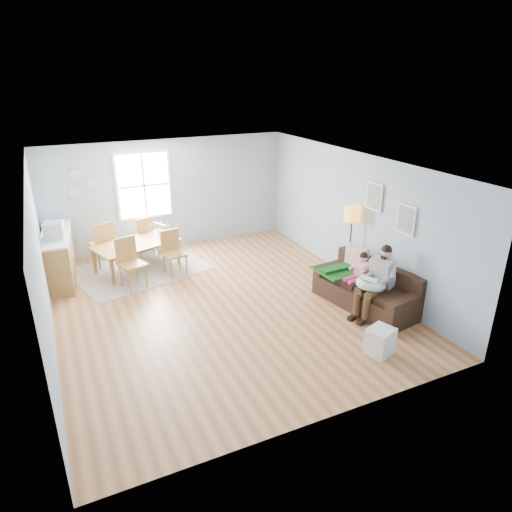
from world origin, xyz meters
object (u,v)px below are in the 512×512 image
baby_swing (161,243)px  chair_sw (129,259)px  chair_ne (144,233)px  counter (59,256)px  toddler (359,270)px  storage_cube (380,341)px  monitor (54,230)px  chair_nw (103,241)px  floor_lamp (352,220)px  father (377,279)px  chair_se (173,249)px  sofa (367,291)px  dining_table (138,256)px

baby_swing → chair_sw: bearing=-128.4°
chair_sw → chair_ne: size_ratio=1.07×
counter → toddler: bearing=-34.8°
storage_cube → monitor: (-4.39, 4.75, 1.02)m
chair_nw → counter: bearing=-158.5°
floor_lamp → chair_sw: floor_lamp is taller
chair_nw → monitor: size_ratio=2.53×
chair_ne → counter: 2.03m
father → chair_sw: father is taller
baby_swing → chair_se: bearing=-88.7°
sofa → chair_ne: size_ratio=2.18×
counter → dining_table: bearing=-5.3°
sofa → floor_lamp: size_ratio=1.30×
floor_lamp → father: bearing=-105.5°
toddler → counter: 6.21m
father → counter: size_ratio=0.67×
sofa → counter: size_ratio=1.10×
storage_cube → counter: size_ratio=0.25×
dining_table → chair_se: 0.89m
dining_table → counter: size_ratio=0.93×
storage_cube → chair_se: 4.92m
chair_sw → monitor: monitor is taller
chair_sw → chair_nw: bearing=104.3°
floor_lamp → storage_cube: 2.92m
toddler → monitor: 6.05m
counter → chair_nw: bearing=21.5°
toddler → chair_nw: size_ratio=0.77×
sofa → monitor: monitor is taller
floor_lamp → chair_sw: size_ratio=1.57×
storage_cube → toddler: bearing=64.9°
storage_cube → counter: bearing=130.5°
father → baby_swing: bearing=123.8°
floor_lamp → counter: bearing=154.0°
dining_table → chair_se: bearing=-56.9°
chair_sw → dining_table: bearing=68.1°
chair_nw → floor_lamp: bearing=-34.0°
toddler → monitor: size_ratio=1.93×
father → chair_nw: bearing=133.4°
toddler → monitor: (-5.12, 3.18, 0.55)m
baby_swing → counter: bearing=-173.0°
toddler → floor_lamp: size_ratio=0.49×
sofa → baby_swing: baby_swing is taller
toddler → chair_se: 4.03m
baby_swing → storage_cube: bearing=-68.6°
father → dining_table: size_ratio=0.72×
chair_nw → toddler: bearing=-43.4°
counter → father: bearing=-38.2°
sofa → floor_lamp: (0.29, 1.03, 1.08)m
storage_cube → monitor: monitor is taller
floor_lamp → baby_swing: (-3.25, 2.96, -0.98)m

